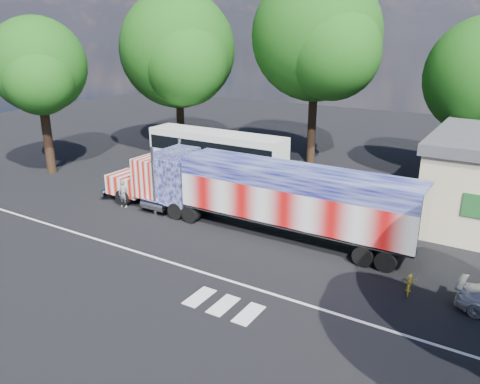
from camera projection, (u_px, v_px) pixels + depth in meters
The scene contains 9 objects.
ground at pixel (210, 241), 24.83m from camera, with size 100.00×100.00×0.00m, color black.
lane_markings at pixel (193, 280), 20.94m from camera, with size 30.00×2.67×0.01m.
semi_truck at pixel (254, 192), 25.69m from camera, with size 19.91×3.15×4.25m.
coach_bus at pixel (216, 153), 36.22m from camera, with size 11.42×2.66×3.32m.
woman at pixel (123, 193), 29.51m from camera, with size 0.65×0.43×1.78m, color slate.
bicycle at pixel (410, 282), 19.92m from camera, with size 0.54×1.55×0.81m, color gold.
tree_n_mid at pixel (318, 37), 36.74m from camera, with size 10.74×10.22×15.42m.
tree_nw_a at pixel (179, 50), 40.53m from camera, with size 10.49×9.99×14.15m.
tree_w_a at pixel (39, 66), 34.40m from camera, with size 7.39×7.04×11.78m.
Camera 1 is at (13.21, -18.50, 10.44)m, focal length 35.00 mm.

